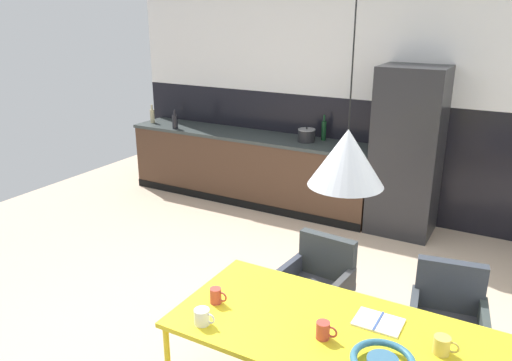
{
  "coord_description": "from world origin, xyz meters",
  "views": [
    {
      "loc": [
        1.67,
        -2.89,
        2.44
      ],
      "look_at": [
        -0.36,
        0.72,
        1.03
      ],
      "focal_mm": 35.35,
      "sensor_mm": 36.0,
      "label": 1
    }
  ],
  "objects_px": {
    "open_book": "(378,322)",
    "bottle_vinegar_dark": "(324,130)",
    "bottle_spice_small": "(175,121)",
    "bottle_wine_green": "(152,116)",
    "mug_wide_latte": "(202,317)",
    "pendant_lamp_over_table_near": "(347,158)",
    "mug_glass_clear": "(324,330)",
    "cooking_pot": "(307,135)",
    "mug_dark_espresso": "(216,296)",
    "fruit_bowl": "(383,361)",
    "armchair_corner_seat": "(448,309)",
    "mug_short_terracotta": "(442,345)",
    "armchair_head_of_table": "(319,275)",
    "refrigerator_column": "(407,152)",
    "dining_table": "(335,336)"
  },
  "relations": [
    {
      "from": "dining_table",
      "to": "mug_glass_clear",
      "type": "bearing_deg",
      "value": -106.83
    },
    {
      "from": "mug_wide_latte",
      "to": "mug_dark_espresso",
      "type": "bearing_deg",
      "value": 103.39
    },
    {
      "from": "bottle_vinegar_dark",
      "to": "mug_wide_latte",
      "type": "bearing_deg",
      "value": -78.26
    },
    {
      "from": "mug_glass_clear",
      "to": "bottle_spice_small",
      "type": "relative_size",
      "value": 0.48
    },
    {
      "from": "bottle_spice_small",
      "to": "cooking_pot",
      "type": "bearing_deg",
      "value": 6.89
    },
    {
      "from": "mug_dark_espresso",
      "to": "cooking_pot",
      "type": "relative_size",
      "value": 0.56
    },
    {
      "from": "cooking_pot",
      "to": "mug_short_terracotta",
      "type": "bearing_deg",
      "value": -55.17
    },
    {
      "from": "armchair_corner_seat",
      "to": "open_book",
      "type": "height_order",
      "value": "armchair_corner_seat"
    },
    {
      "from": "mug_glass_clear",
      "to": "bottle_vinegar_dark",
      "type": "bearing_deg",
      "value": 112.27
    },
    {
      "from": "armchair_corner_seat",
      "to": "mug_glass_clear",
      "type": "relative_size",
      "value": 6.64
    },
    {
      "from": "mug_dark_espresso",
      "to": "mug_glass_clear",
      "type": "height_order",
      "value": "same"
    },
    {
      "from": "refrigerator_column",
      "to": "bottle_wine_green",
      "type": "bearing_deg",
      "value": -178.88
    },
    {
      "from": "bottle_wine_green",
      "to": "bottle_spice_small",
      "type": "relative_size",
      "value": 1.0
    },
    {
      "from": "armchair_corner_seat",
      "to": "open_book",
      "type": "xyz_separation_m",
      "value": [
        -0.29,
        -0.69,
        0.21
      ]
    },
    {
      "from": "mug_dark_espresso",
      "to": "mug_glass_clear",
      "type": "xyz_separation_m",
      "value": [
        0.71,
        -0.01,
        0.0
      ]
    },
    {
      "from": "bottle_vinegar_dark",
      "to": "bottle_spice_small",
      "type": "distance_m",
      "value": 2.03
    },
    {
      "from": "armchair_head_of_table",
      "to": "mug_short_terracotta",
      "type": "bearing_deg",
      "value": 146.96
    },
    {
      "from": "dining_table",
      "to": "cooking_pot",
      "type": "height_order",
      "value": "cooking_pot"
    },
    {
      "from": "armchair_corner_seat",
      "to": "armchair_head_of_table",
      "type": "height_order",
      "value": "armchair_corner_seat"
    },
    {
      "from": "cooking_pot",
      "to": "bottle_vinegar_dark",
      "type": "bearing_deg",
      "value": 49.05
    },
    {
      "from": "refrigerator_column",
      "to": "mug_short_terracotta",
      "type": "height_order",
      "value": "refrigerator_column"
    },
    {
      "from": "mug_wide_latte",
      "to": "armchair_corner_seat",
      "type": "bearing_deg",
      "value": 45.52
    },
    {
      "from": "cooking_pot",
      "to": "bottle_spice_small",
      "type": "bearing_deg",
      "value": -173.11
    },
    {
      "from": "bottle_spice_small",
      "to": "mug_wide_latte",
      "type": "bearing_deg",
      "value": -50.03
    },
    {
      "from": "mug_wide_latte",
      "to": "bottle_wine_green",
      "type": "distance_m",
      "value": 4.75
    },
    {
      "from": "armchair_head_of_table",
      "to": "bottle_spice_small",
      "type": "xyz_separation_m",
      "value": [
        -2.99,
        2.1,
        0.49
      ]
    },
    {
      "from": "bottle_spice_small",
      "to": "bottle_wine_green",
      "type": "bearing_deg",
      "value": 164.28
    },
    {
      "from": "armchair_corner_seat",
      "to": "cooking_pot",
      "type": "bearing_deg",
      "value": -57.37
    },
    {
      "from": "fruit_bowl",
      "to": "mug_short_terracotta",
      "type": "height_order",
      "value": "mug_short_terracotta"
    },
    {
      "from": "fruit_bowl",
      "to": "bottle_spice_small",
      "type": "xyz_separation_m",
      "value": [
        -3.76,
        3.15,
        0.24
      ]
    },
    {
      "from": "refrigerator_column",
      "to": "pendant_lamp_over_table_near",
      "type": "height_order",
      "value": "pendant_lamp_over_table_near"
    },
    {
      "from": "refrigerator_column",
      "to": "fruit_bowl",
      "type": "relative_size",
      "value": 5.72
    },
    {
      "from": "fruit_bowl",
      "to": "mug_wide_latte",
      "type": "height_order",
      "value": "mug_wide_latte"
    },
    {
      "from": "open_book",
      "to": "bottle_spice_small",
      "type": "relative_size",
      "value": 1.04
    },
    {
      "from": "mug_glass_clear",
      "to": "refrigerator_column",
      "type": "bearing_deg",
      "value": 96.14
    },
    {
      "from": "fruit_bowl",
      "to": "bottle_vinegar_dark",
      "type": "bearing_deg",
      "value": 116.52
    },
    {
      "from": "armchair_head_of_table",
      "to": "bottle_wine_green",
      "type": "xyz_separation_m",
      "value": [
        -3.52,
        2.25,
        0.49
      ]
    },
    {
      "from": "armchair_corner_seat",
      "to": "bottle_wine_green",
      "type": "bearing_deg",
      "value": -36.13
    },
    {
      "from": "mug_glass_clear",
      "to": "cooking_pot",
      "type": "height_order",
      "value": "cooking_pot"
    },
    {
      "from": "mug_wide_latte",
      "to": "pendant_lamp_over_table_near",
      "type": "relative_size",
      "value": 0.11
    },
    {
      "from": "dining_table",
      "to": "bottle_vinegar_dark",
      "type": "distance_m",
      "value": 3.68
    },
    {
      "from": "bottle_vinegar_dark",
      "to": "pendant_lamp_over_table_near",
      "type": "height_order",
      "value": "pendant_lamp_over_table_near"
    },
    {
      "from": "mug_glass_clear",
      "to": "bottle_wine_green",
      "type": "distance_m",
      "value": 5.09
    },
    {
      "from": "armchair_head_of_table",
      "to": "bottle_vinegar_dark",
      "type": "relative_size",
      "value": 2.53
    },
    {
      "from": "refrigerator_column",
      "to": "dining_table",
      "type": "xyz_separation_m",
      "value": [
        0.38,
        -3.19,
        -0.25
      ]
    },
    {
      "from": "mug_wide_latte",
      "to": "pendant_lamp_over_table_near",
      "type": "xyz_separation_m",
      "value": [
        0.69,
        0.34,
        0.96
      ]
    },
    {
      "from": "cooking_pot",
      "to": "mug_glass_clear",
      "type": "bearing_deg",
      "value": -64.48
    },
    {
      "from": "refrigerator_column",
      "to": "bottle_spice_small",
      "type": "bearing_deg",
      "value": -175.95
    },
    {
      "from": "armchair_head_of_table",
      "to": "mug_short_terracotta",
      "type": "relative_size",
      "value": 5.99
    },
    {
      "from": "open_book",
      "to": "bottle_vinegar_dark",
      "type": "height_order",
      "value": "bottle_vinegar_dark"
    }
  ]
}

